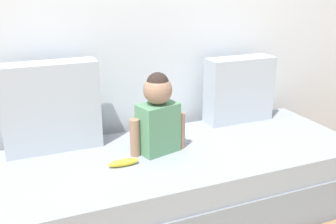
# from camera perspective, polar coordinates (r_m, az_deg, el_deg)

# --- Properties ---
(ground_plane) EXTENTS (12.00, 12.00, 0.00)m
(ground_plane) POSITION_cam_1_polar(r_m,az_deg,el_deg) (2.41, 0.89, -14.88)
(ground_plane) COLOR #93704C
(back_wall) EXTENTS (5.46, 0.10, 2.36)m
(back_wall) POSITION_cam_1_polar(r_m,az_deg,el_deg) (2.52, -4.14, 15.24)
(back_wall) COLOR silver
(back_wall) RESTS_ON ground
(couch) EXTENTS (2.26, 0.84, 0.41)m
(couch) POSITION_cam_1_polar(r_m,az_deg,el_deg) (2.30, 0.92, -10.70)
(couch) COLOR gray
(couch) RESTS_ON ground
(throw_pillow_left) EXTENTS (0.54, 0.16, 0.51)m
(throw_pillow_left) POSITION_cam_1_polar(r_m,az_deg,el_deg) (2.26, -16.97, 0.70)
(throw_pillow_left) COLOR #B2BCC6
(throw_pillow_left) RESTS_ON couch
(throw_pillow_right) EXTENTS (0.47, 0.16, 0.44)m
(throw_pillow_right) POSITION_cam_1_polar(r_m,az_deg,el_deg) (2.68, 10.49, 3.28)
(throw_pillow_right) COLOR #B2BCC6
(throw_pillow_right) RESTS_ON couch
(toddler) EXTENTS (0.33, 0.19, 0.46)m
(toddler) POSITION_cam_1_polar(r_m,az_deg,el_deg) (2.14, -1.50, -0.28)
(toddler) COLOR #568E66
(toddler) RESTS_ON couch
(banana) EXTENTS (0.17, 0.05, 0.04)m
(banana) POSITION_cam_1_polar(r_m,az_deg,el_deg) (2.06, -6.63, -7.45)
(banana) COLOR yellow
(banana) RESTS_ON couch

